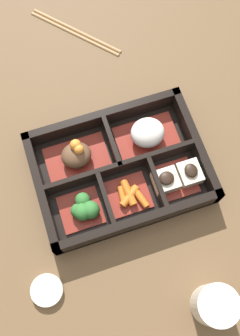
{
  "coord_description": "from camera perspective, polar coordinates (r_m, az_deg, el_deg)",
  "views": [
    {
      "loc": [
        -0.07,
        -0.21,
        0.69
      ],
      "look_at": [
        0.0,
        0.0,
        0.03
      ],
      "focal_mm": 42.0,
      "sensor_mm": 36.0,
      "label": 1
    }
  ],
  "objects": [
    {
      "name": "ground_plane",
      "position": [
        0.72,
        0.0,
        -0.64
      ],
      "size": [
        3.0,
        3.0,
        0.0
      ],
      "primitive_type": "plane",
      "color": "brown"
    },
    {
      "name": "bento_base",
      "position": [
        0.72,
        0.0,
        -0.52
      ],
      "size": [
        0.3,
        0.22,
        0.01
      ],
      "color": "black",
      "rests_on": "ground_plane"
    },
    {
      "name": "bento_rim",
      "position": [
        0.7,
        0.09,
        -0.18
      ],
      "size": [
        0.3,
        0.22,
        0.05
      ],
      "color": "black",
      "rests_on": "ground_plane"
    },
    {
      "name": "bowl_stew",
      "position": [
        0.71,
        -6.3,
        1.79
      ],
      "size": [
        0.11,
        0.08,
        0.05
      ],
      "color": "maroon",
      "rests_on": "bento_base"
    },
    {
      "name": "bowl_rice",
      "position": [
        0.72,
        3.99,
        4.96
      ],
      "size": [
        0.11,
        0.08,
        0.05
      ],
      "color": "maroon",
      "rests_on": "bento_base"
    },
    {
      "name": "bowl_greens",
      "position": [
        0.68,
        -5.3,
        -5.96
      ],
      "size": [
        0.07,
        0.07,
        0.04
      ],
      "color": "maroon",
      "rests_on": "bento_base"
    },
    {
      "name": "bowl_carrots",
      "position": [
        0.69,
        1.49,
        -3.9
      ],
      "size": [
        0.07,
        0.07,
        0.02
      ],
      "color": "maroon",
      "rests_on": "bento_base"
    },
    {
      "name": "bowl_tofu",
      "position": [
        0.7,
        8.3,
        -1.36
      ],
      "size": [
        0.09,
        0.07,
        0.04
      ],
      "color": "maroon",
      "rests_on": "bento_base"
    },
    {
      "name": "tea_cup",
      "position": [
        0.67,
        13.59,
        -18.79
      ],
      "size": [
        0.07,
        0.07,
        0.07
      ],
      "color": "beige",
      "rests_on": "ground_plane"
    },
    {
      "name": "chopsticks",
      "position": [
        0.87,
        -6.48,
        19.1
      ],
      "size": [
        0.15,
        0.17,
        0.01
      ],
      "color": "#A87F51",
      "rests_on": "ground_plane"
    },
    {
      "name": "sauce_dish",
      "position": [
        0.69,
        -10.56,
        -17.03
      ],
      "size": [
        0.05,
        0.05,
        0.01
      ],
      "color": "beige",
      "rests_on": "ground_plane"
    }
  ]
}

